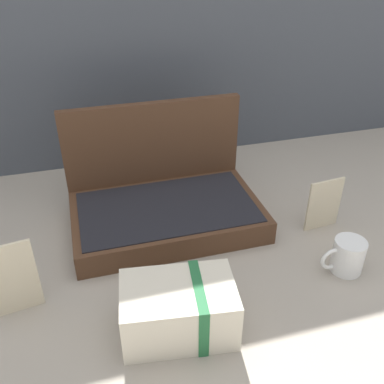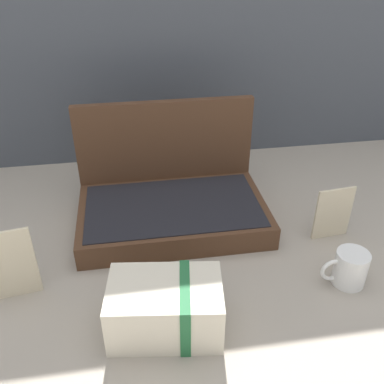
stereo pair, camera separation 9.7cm
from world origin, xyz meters
name	(u,v)px [view 1 (the left image)]	position (x,y,z in m)	size (l,w,h in m)	color
ground_plane	(201,250)	(0.00, 0.00, 0.00)	(6.00, 6.00, 0.00)	#9E9384
open_suitcase	(164,199)	(-0.06, 0.16, 0.06)	(0.51, 0.32, 0.30)	#4C301E
cream_toiletry_bag	(180,309)	(-0.11, -0.23, 0.06)	(0.24, 0.17, 0.12)	beige
coffee_mug	(347,256)	(0.31, -0.17, 0.04)	(0.11, 0.08, 0.09)	white
info_card_left	(14,279)	(-0.43, -0.08, 0.09)	(0.10, 0.01, 0.18)	beige
poster_card_right	(324,204)	(0.35, 0.01, 0.07)	(0.10, 0.01, 0.15)	beige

